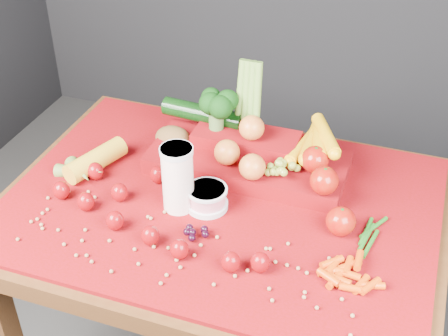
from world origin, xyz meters
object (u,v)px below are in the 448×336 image
(table, at_px, (221,233))
(produce_mound, at_px, (255,151))
(milk_glass, at_px, (178,176))
(yogurt_bowl, at_px, (207,197))

(table, distance_m, produce_mound, 0.23)
(milk_glass, relative_size, produce_mound, 0.29)
(table, distance_m, yogurt_bowl, 0.14)
(yogurt_bowl, bearing_deg, milk_glass, -161.84)
(milk_glass, xyz_separation_m, produce_mound, (0.13, 0.21, -0.04))
(milk_glass, relative_size, yogurt_bowl, 1.68)
(table, height_order, yogurt_bowl, yogurt_bowl)
(yogurt_bowl, distance_m, produce_mound, 0.20)
(yogurt_bowl, bearing_deg, produce_mound, 71.71)
(table, bearing_deg, yogurt_bowl, -127.89)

